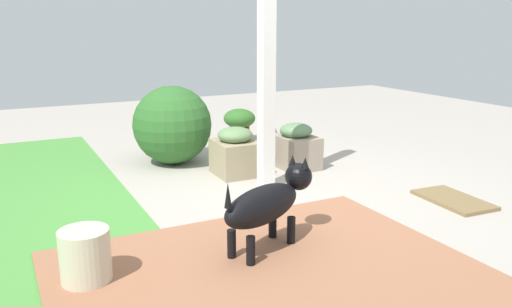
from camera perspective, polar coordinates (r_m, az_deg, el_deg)
name	(u,v)px	position (r m, az deg, el deg)	size (l,w,h in m)	color
ground_plane	(269,198)	(4.30, 1.46, -4.97)	(12.00, 12.00, 0.00)	#ABA397
brick_path	(268,273)	(3.07, 1.32, -13.03)	(1.80, 2.40, 0.02)	#9D6547
porch_pillar	(267,58)	(4.39, 1.17, 10.44)	(0.12, 0.12, 2.25)	white
stone_planter_nearest	(296,147)	(5.17, 4.40, 0.72)	(0.48, 0.36, 0.45)	gray
stone_planter_near	(235,153)	(4.92, -2.30, 0.11)	(0.45, 0.39, 0.46)	gray
round_shrub	(172,125)	(5.35, -9.21, 3.13)	(0.80, 0.80, 0.80)	#2E6329
terracotta_pot_spiky	(267,123)	(5.82, 1.26, 3.37)	(0.24, 0.24, 0.67)	#CB6F4E
terracotta_pot_broad	(239,122)	(6.32, -1.83, 3.48)	(0.39, 0.39, 0.40)	#A14C34
dog	(268,202)	(3.26, 1.36, -5.37)	(0.47, 0.79, 0.56)	black
ceramic_urn	(85,257)	(3.06, -18.32, -10.77)	(0.28, 0.28, 0.32)	beige
doormat	(453,200)	(4.52, 20.95, -4.80)	(0.62, 0.36, 0.03)	olive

